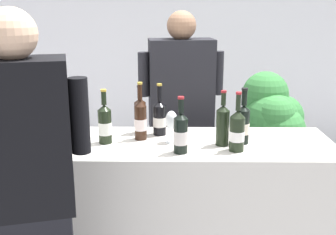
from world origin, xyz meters
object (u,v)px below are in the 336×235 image
object	(u,v)px
wine_bottle_0	(237,131)
wine_bottle_6	(26,122)
wine_bottle_1	(140,115)
wine_glass	(171,122)
wine_bottle_3	(181,133)
wine_bottle_8	(160,118)
wine_bottle_4	(140,119)
wine_bottle_2	(223,124)
person_guest	(29,219)
wine_bottle_5	(243,123)
wine_bottle_7	(105,124)
person_server	(181,132)
potted_shrub	(272,128)
wine_bottle_9	(35,128)

from	to	relation	value
wine_bottle_0	wine_bottle_6	xyz separation A→B (m)	(-1.19, 0.11, 0.02)
wine_bottle_1	wine_glass	size ratio (longest dim) A/B	1.60
wine_bottle_3	wine_bottle_8	size ratio (longest dim) A/B	0.98
wine_bottle_3	wine_bottle_6	distance (m)	0.89
wine_bottle_3	wine_bottle_4	bearing A→B (deg)	135.71
wine_bottle_2	person_guest	world-z (taller)	person_guest
person_guest	wine_bottle_4	bearing A→B (deg)	60.27
wine_bottle_1	person_guest	distance (m)	0.99
wine_bottle_3	wine_bottle_5	bearing A→B (deg)	24.04
wine_bottle_5	wine_bottle_7	size ratio (longest dim) A/B	1.03
wine_bottle_1	wine_bottle_2	xyz separation A→B (m)	(0.49, -0.22, 0.01)
wine_bottle_5	wine_glass	distance (m)	0.41
wine_bottle_2	wine_bottle_5	size ratio (longest dim) A/B	0.98
wine_bottle_5	person_server	bearing A→B (deg)	118.00
wine_bottle_6	person_guest	size ratio (longest dim) A/B	0.19
person_server	person_guest	bearing A→B (deg)	-116.98
wine_bottle_2	wine_bottle_4	distance (m)	0.48
wine_bottle_3	potted_shrub	bearing A→B (deg)	56.00
wine_bottle_0	wine_bottle_6	distance (m)	1.19
wine_glass	wine_bottle_2	bearing A→B (deg)	-7.82
wine_bottle_3	person_server	world-z (taller)	person_server
wine_bottle_4	wine_bottle_5	size ratio (longest dim) A/B	1.06
wine_bottle_1	wine_bottle_7	size ratio (longest dim) A/B	0.96
wine_bottle_2	wine_glass	world-z (taller)	wine_bottle_2
wine_bottle_2	wine_bottle_8	size ratio (longest dim) A/B	1.00
wine_bottle_8	wine_bottle_9	distance (m)	0.73
wine_bottle_1	wine_bottle_4	world-z (taller)	wine_bottle_4
wine_bottle_9	wine_bottle_3	bearing A→B (deg)	-2.19
wine_bottle_1	wine_bottle_7	world-z (taller)	wine_bottle_7
wine_bottle_0	wine_bottle_3	xyz separation A→B (m)	(-0.31, -0.03, -0.00)
potted_shrub	wine_bottle_1	bearing A→B (deg)	-141.64
wine_bottle_1	wine_bottle_5	size ratio (longest dim) A/B	0.93
wine_bottle_3	wine_bottle_5	distance (m)	0.40
wine_bottle_2	person_server	world-z (taller)	person_server
wine_bottle_7	potted_shrub	xyz separation A→B (m)	(1.22, 1.01, -0.33)
wine_bottle_2	wine_bottle_7	xyz separation A→B (m)	(-0.67, 0.03, -0.01)
wine_bottle_9	wine_glass	bearing A→B (deg)	10.44
wine_bottle_3	wine_bottle_9	world-z (taller)	wine_bottle_9
wine_bottle_2	wine_glass	distance (m)	0.29
wine_bottle_6	wine_bottle_1	bearing A→B (deg)	18.10
wine_bottle_2	person_guest	xyz separation A→B (m)	(-0.90, -0.65, -0.24)
wine_bottle_4	person_server	distance (m)	0.69
person_server	potted_shrub	world-z (taller)	person_server
wine_bottle_0	person_guest	world-z (taller)	person_guest
wine_bottle_3	wine_glass	xyz separation A→B (m)	(-0.05, 0.17, 0.01)
wine_bottle_0	wine_bottle_1	xyz separation A→B (m)	(-0.55, 0.31, -0.00)
wine_bottle_9	person_guest	xyz separation A→B (m)	(0.13, -0.55, -0.24)
person_guest	potted_shrub	size ratio (longest dim) A/B	1.44
wine_bottle_3	potted_shrub	distance (m)	1.44
wine_bottle_4	person_guest	bearing A→B (deg)	-119.73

